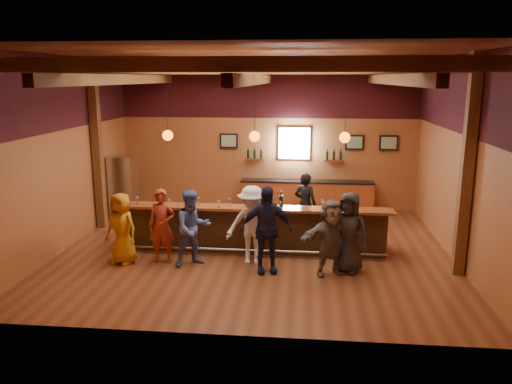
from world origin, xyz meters
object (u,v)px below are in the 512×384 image
customer_redvest (162,226)px  customer_white (252,225)px  back_bar_cabinet (306,196)px  customer_navy (266,230)px  bartender (305,205)px  bottle_a (280,201)px  bar_counter (256,227)px  customer_orange (122,228)px  stainless_fridge (124,186)px  customer_denim (193,228)px  customer_brown (331,238)px  customer_dark (349,232)px  ice_bucket (255,200)px

customer_redvest → customer_white: size_ratio=0.95×
back_bar_cabinet → customer_redvest: 5.63m
customer_navy → customer_redvest: bearing=159.1°
bartender → bottle_a: bearing=90.6°
bar_counter → customer_orange: bearing=-156.3°
stainless_fridge → bottle_a: (4.69, -2.62, 0.33)m
bar_counter → customer_denim: (-1.25, -1.20, 0.31)m
customer_navy → bottle_a: 1.33m
back_bar_cabinet → bartender: (-0.03, -2.43, 0.34)m
bar_counter → customer_brown: (1.68, -1.46, 0.28)m
customer_brown → customer_orange: bearing=153.9°
customer_navy → bottle_a: bearing=67.8°
bar_counter → customer_denim: customer_denim is taller
back_bar_cabinet → bar_counter: bearing=-108.3°
customer_denim → customer_brown: (2.93, -0.25, -0.04)m
bottle_a → customer_white: bearing=-126.1°
back_bar_cabinet → customer_orange: customer_orange is taller
back_bar_cabinet → bartender: bartender is taller
customer_navy → customer_dark: 1.72m
ice_bucket → bartender: bearing=49.7°
customer_redvest → customer_navy: bearing=-8.3°
customer_denim → customer_dark: customer_dark is taller
customer_dark → customer_white: bearing=-166.6°
back_bar_cabinet → bottle_a: size_ratio=12.81×
bar_counter → customer_white: (0.01, -0.96, 0.35)m
bartender → customer_brown: bearing=125.8°
stainless_fridge → customer_orange: size_ratio=1.14×
stainless_fridge → customer_brown: bearing=-34.0°
customer_redvest → bottle_a: 2.73m
customer_white → customer_navy: bearing=-61.3°
customer_orange → ice_bucket: customer_orange is taller
customer_white → customer_navy: (0.34, -0.49, 0.06)m
customer_redvest → customer_denim: 0.73m
customer_navy → bar_counter: bearing=91.6°
stainless_fridge → customer_navy: 5.93m
customer_redvest → customer_white: customer_white is taller
ice_bucket → customer_dark: bearing=-26.8°
customer_brown → bar_counter: bearing=115.8°
customer_denim → bartender: size_ratio=1.02×
customer_orange → ice_bucket: size_ratio=6.02×
bartender → ice_bucket: size_ratio=6.25×
customer_navy → ice_bucket: bearing=93.6°
back_bar_cabinet → customer_denim: size_ratio=2.39×
customer_redvest → customer_white: 1.97m
back_bar_cabinet → bartender: bearing=-90.7°
stainless_fridge → back_bar_cabinet: bearing=11.9°
bar_counter → customer_orange: size_ratio=3.99×
customer_redvest → customer_denim: (0.72, -0.12, 0.01)m
back_bar_cabinet → customer_orange: bearing=-129.8°
customer_white → customer_dark: 2.07m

